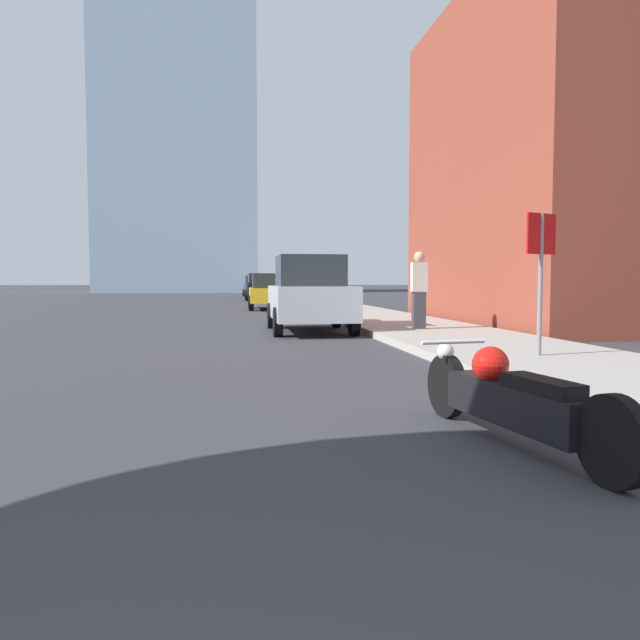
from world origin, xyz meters
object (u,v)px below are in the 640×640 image
Objects in this scene: parked_car_silver at (310,295)px; pedestrian at (419,289)px; stop_sign at (541,259)px; motorcycle at (510,398)px; parked_car_yellow at (271,291)px; parked_car_black at (261,287)px; parked_car_blue at (255,286)px.

pedestrian reaches higher than parked_car_silver.
stop_sign reaches higher than pedestrian.
motorcycle is 23.26m from parked_car_yellow.
motorcycle is 35.75m from parked_car_black.
parked_car_blue is at bearing 93.46° from stop_sign.
pedestrian is (2.52, -13.80, 0.28)m from parked_car_yellow.
stop_sign is at bearing -87.57° from pedestrian.
parked_car_yellow is (-0.31, 23.25, 0.44)m from motorcycle.
parked_car_silver is 1.98× the size of stop_sign.
stop_sign reaches higher than parked_car_silver.
stop_sign is (2.43, 4.20, 1.23)m from motorcycle.
parked_car_yellow is 22.92m from parked_car_blue.
pedestrian reaches higher than parked_car_black.
motorcycle is 10.79m from parked_car_silver.
motorcycle is 0.69× the size of parked_car_blue.
stop_sign reaches higher than parked_car_yellow.
parked_car_blue is at bearing 90.43° from parked_car_silver.
pedestrian is (2.32, -36.71, 0.24)m from parked_car_blue.
parked_car_blue is at bearing 89.00° from parked_car_black.
parked_car_yellow is 12.50m from parked_car_black.
parked_car_silver is at bearing -91.39° from parked_car_blue.
stop_sign is at bearing -67.84° from parked_car_silver.
parked_car_black is at bearing 90.27° from parked_car_yellow.
parked_car_black reaches higher than motorcycle.
parked_car_silver is 2.33× the size of pedestrian.
pedestrian is at bearing 68.29° from motorcycle.
stop_sign is (2.74, -19.05, 0.79)m from parked_car_yellow.
pedestrian is (-0.22, 5.26, -0.51)m from stop_sign.
stop_sign is 1.18× the size of pedestrian.
stop_sign is at bearing -80.75° from parked_car_yellow.
motorcycle is at bearing -88.18° from parked_car_yellow.
stop_sign is at bearing 51.37° from motorcycle.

